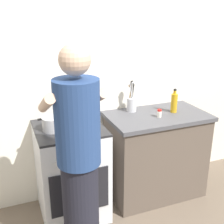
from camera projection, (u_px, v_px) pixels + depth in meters
ground at (112, 211)px, 2.85m from camera, size 6.00×6.00×0.00m
back_wall at (112, 75)px, 2.93m from camera, size 3.20×0.10×2.50m
countertop at (155, 154)px, 3.01m from camera, size 1.00×0.60×0.90m
stove_range at (71, 171)px, 2.70m from camera, size 0.60×0.62×0.90m
pot at (53, 124)px, 2.47m from camera, size 0.25×0.19×0.12m
mixing_bowl at (83, 118)px, 2.62m from camera, size 0.27×0.27×0.09m
utensil_crock at (132, 102)px, 2.92m from camera, size 0.10×0.10×0.32m
spice_bottle at (159, 113)px, 2.78m from camera, size 0.04×0.04×0.08m
oil_bottle at (174, 103)px, 2.89m from camera, size 0.07×0.07×0.24m
person at (79, 167)px, 1.98m from camera, size 0.41×0.50×1.70m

